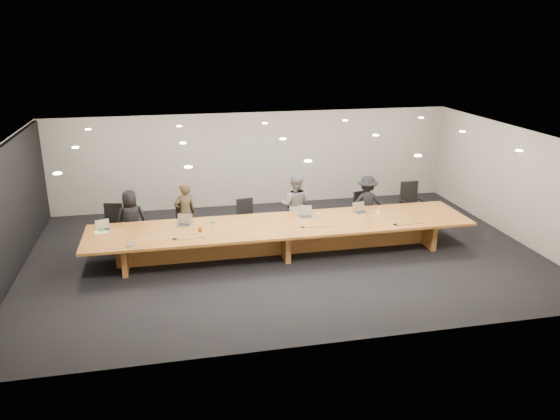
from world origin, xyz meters
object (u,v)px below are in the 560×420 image
(person_a, at_px, (131,219))
(chair_mid_right, at_px, (296,216))
(person_b, at_px, (185,213))
(laptop_a, at_px, (103,226))
(laptop_d, at_px, (306,212))
(paper_cup_far, at_px, (378,213))
(laptop_e, at_px, (361,208))
(amber_mug, at_px, (200,229))
(chair_right, at_px, (364,210))
(water_bottle, at_px, (213,222))
(person_c, at_px, (295,205))
(av_box, at_px, (131,245))
(chair_mid_left, at_px, (247,219))
(paper_cup_near, at_px, (318,215))
(chair_far_right, at_px, (412,204))
(laptop_b, at_px, (183,220))
(mic_center, at_px, (303,227))
(person_d, at_px, (367,203))
(mic_left, at_px, (175,239))
(mic_right, at_px, (395,224))
(conference_table, at_px, (283,233))
(chair_left, at_px, (188,223))
(chair_far_left, at_px, (112,226))

(person_a, bearing_deg, chair_mid_right, 168.41)
(person_b, distance_m, laptop_a, 2.02)
(laptop_d, relative_size, paper_cup_far, 4.01)
(person_b, relative_size, laptop_d, 4.44)
(laptop_e, distance_m, amber_mug, 4.05)
(chair_right, relative_size, water_bottle, 4.76)
(person_c, xyz_separation_m, av_box, (-4.02, -1.85, -0.04))
(laptop_e, height_order, paper_cup_far, laptop_e)
(person_c, relative_size, amber_mug, 14.54)
(chair_mid_left, xyz_separation_m, paper_cup_near, (1.63, -0.84, 0.28))
(chair_mid_left, distance_m, chair_right, 3.19)
(laptop_d, xyz_separation_m, paper_cup_far, (1.81, -0.15, -0.09))
(laptop_d, bearing_deg, laptop_e, 6.00)
(chair_far_right, xyz_separation_m, laptop_d, (-3.23, -0.91, 0.29))
(person_a, height_order, paper_cup_far, person_a)
(laptop_d, bearing_deg, laptop_a, -176.48)
(laptop_b, bearing_deg, mic_center, 3.41)
(person_d, bearing_deg, paper_cup_near, 39.52)
(av_box, bearing_deg, mic_left, 30.38)
(amber_mug, bearing_deg, mic_right, -6.15)
(conference_table, distance_m, person_d, 2.82)
(person_d, relative_size, paper_cup_far, 16.76)
(conference_table, relative_size, mic_right, 73.74)
(chair_left, xyz_separation_m, laptop_e, (4.24, -0.78, 0.36))
(laptop_b, relative_size, mic_center, 3.07)
(paper_cup_far, height_order, mic_left, paper_cup_far)
(chair_far_left, bearing_deg, paper_cup_near, 1.89)
(laptop_a, xyz_separation_m, laptop_d, (4.71, -0.07, 0.02))
(chair_left, relative_size, person_d, 0.71)
(conference_table, bearing_deg, laptop_d, 28.49)
(amber_mug, bearing_deg, chair_far_right, 13.27)
(mic_center, bearing_deg, mic_left, -177.24)
(laptop_d, relative_size, amber_mug, 3.16)
(chair_right, xyz_separation_m, water_bottle, (-4.14, -1.14, 0.36))
(amber_mug, relative_size, mic_center, 1.02)
(amber_mug, distance_m, mic_center, 2.35)
(chair_mid_left, distance_m, amber_mug, 1.84)
(person_c, bearing_deg, chair_mid_left, 20.83)
(mic_right, bearing_deg, laptop_e, 116.01)
(chair_right, distance_m, paper_cup_near, 1.86)
(conference_table, xyz_separation_m, mic_center, (0.41, -0.32, 0.24))
(laptop_d, xyz_separation_m, laptop_e, (1.44, 0.04, -0.01))
(laptop_a, xyz_separation_m, laptop_b, (1.78, -0.06, 0.01))
(chair_mid_right, distance_m, mic_right, 2.66)
(person_d, distance_m, laptop_a, 6.66)
(paper_cup_far, bearing_deg, laptop_e, 152.72)
(mic_left, bearing_deg, person_c, 28.03)
(paper_cup_near, relative_size, mic_left, 0.75)
(chair_mid_right, xyz_separation_m, paper_cup_near, (0.36, -0.84, 0.28))
(chair_far_right, relative_size, paper_cup_far, 13.71)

